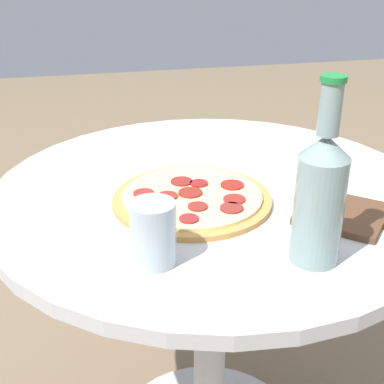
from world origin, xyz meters
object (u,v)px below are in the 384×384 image
Objects in this scene: pizza_paddle at (364,219)px; drinking_glass at (153,233)px; pizza at (192,198)px; beer_bottle at (320,194)px.

drinking_glass is (0.04, -0.36, 0.04)m from pizza_paddle.
pizza is 0.30m from pizza_paddle.
pizza_paddle is at bearing 96.64° from drinking_glass.
pizza_paddle is 2.81× the size of drinking_glass.
pizza_paddle is 0.36m from drinking_glass.
drinking_glass is (-0.04, -0.23, -0.06)m from beer_bottle.
pizza_paddle is at bearing 123.45° from beer_bottle.
drinking_glass is at bearing -131.53° from pizza_paddle.
beer_bottle is 2.83× the size of drinking_glass.
pizza is at bearing -165.38° from pizza_paddle.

